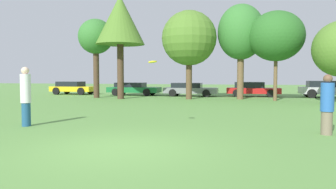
{
  "coord_description": "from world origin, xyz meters",
  "views": [
    {
      "loc": [
        2.74,
        -6.69,
        1.63
      ],
      "look_at": [
        0.39,
        3.11,
        1.06
      ],
      "focal_mm": 34.08,
      "sensor_mm": 36.0,
      "label": 1
    }
  ],
  "objects_px": {
    "tree_0": "(96,38)",
    "tree_1": "(120,21)",
    "parked_car_red": "(252,89)",
    "parked_car_yellow": "(73,87)",
    "parked_car_green": "(133,88)",
    "parked_car_grey": "(190,89)",
    "parked_car_silver": "(325,89)",
    "tree_4": "(276,36)",
    "tree_3": "(241,33)",
    "frisbee": "(153,62)",
    "person_catcher": "(327,104)",
    "tree_2": "(189,38)",
    "person_thrower": "(26,96)"
  },
  "relations": [
    {
      "from": "tree_4",
      "to": "parked_car_grey",
      "type": "bearing_deg",
      "value": 151.25
    },
    {
      "from": "frisbee",
      "to": "tree_3",
      "type": "height_order",
      "value": "tree_3"
    },
    {
      "from": "person_catcher",
      "to": "parked_car_silver",
      "type": "bearing_deg",
      "value": -106.47
    },
    {
      "from": "person_thrower",
      "to": "tree_3",
      "type": "bearing_deg",
      "value": 61.43
    },
    {
      "from": "tree_0",
      "to": "parked_car_grey",
      "type": "distance_m",
      "value": 8.57
    },
    {
      "from": "tree_2",
      "to": "frisbee",
      "type": "bearing_deg",
      "value": -85.16
    },
    {
      "from": "person_thrower",
      "to": "tree_2",
      "type": "height_order",
      "value": "tree_2"
    },
    {
      "from": "parked_car_yellow",
      "to": "parked_car_green",
      "type": "xyz_separation_m",
      "value": [
        5.94,
        -0.12,
        -0.03
      ]
    },
    {
      "from": "tree_3",
      "to": "frisbee",
      "type": "bearing_deg",
      "value": -100.06
    },
    {
      "from": "person_catcher",
      "to": "parked_car_red",
      "type": "relative_size",
      "value": 0.4
    },
    {
      "from": "tree_2",
      "to": "tree_3",
      "type": "height_order",
      "value": "tree_3"
    },
    {
      "from": "tree_4",
      "to": "parked_car_grey",
      "type": "distance_m",
      "value": 8.26
    },
    {
      "from": "tree_0",
      "to": "parked_car_yellow",
      "type": "bearing_deg",
      "value": 137.79
    },
    {
      "from": "tree_2",
      "to": "parked_car_grey",
      "type": "xyz_separation_m",
      "value": [
        -0.53,
        3.46,
        -3.77
      ]
    },
    {
      "from": "tree_2",
      "to": "parked_car_grey",
      "type": "height_order",
      "value": "tree_2"
    },
    {
      "from": "person_catcher",
      "to": "parked_car_grey",
      "type": "relative_size",
      "value": 0.38
    },
    {
      "from": "frisbee",
      "to": "tree_0",
      "type": "bearing_deg",
      "value": 122.47
    },
    {
      "from": "person_thrower",
      "to": "parked_car_yellow",
      "type": "bearing_deg",
      "value": 111.93
    },
    {
      "from": "tree_4",
      "to": "parked_car_silver",
      "type": "distance_m",
      "value": 6.91
    },
    {
      "from": "tree_0",
      "to": "tree_4",
      "type": "height_order",
      "value": "tree_0"
    },
    {
      "from": "person_catcher",
      "to": "parked_car_red",
      "type": "xyz_separation_m",
      "value": [
        -1.64,
        17.28,
        -0.23
      ]
    },
    {
      "from": "parked_car_yellow",
      "to": "parked_car_silver",
      "type": "bearing_deg",
      "value": 0.59
    },
    {
      "from": "person_catcher",
      "to": "parked_car_green",
      "type": "bearing_deg",
      "value": -58.84
    },
    {
      "from": "tree_1",
      "to": "parked_car_red",
      "type": "height_order",
      "value": "tree_1"
    },
    {
      "from": "tree_1",
      "to": "parked_car_red",
      "type": "relative_size",
      "value": 1.77
    },
    {
      "from": "parked_car_grey",
      "to": "tree_4",
      "type": "bearing_deg",
      "value": -29.1
    },
    {
      "from": "tree_2",
      "to": "parked_car_grey",
      "type": "distance_m",
      "value": 5.14
    },
    {
      "from": "tree_0",
      "to": "tree_1",
      "type": "bearing_deg",
      "value": -17.99
    },
    {
      "from": "tree_0",
      "to": "parked_car_silver",
      "type": "height_order",
      "value": "tree_0"
    },
    {
      "from": "tree_1",
      "to": "tree_2",
      "type": "height_order",
      "value": "tree_1"
    },
    {
      "from": "parked_car_silver",
      "to": "tree_4",
      "type": "bearing_deg",
      "value": -134.25
    },
    {
      "from": "tree_4",
      "to": "parked_car_red",
      "type": "xyz_separation_m",
      "value": [
        -1.42,
        4.3,
        -3.7
      ]
    },
    {
      "from": "parked_car_grey",
      "to": "parked_car_silver",
      "type": "relative_size",
      "value": 1.14
    },
    {
      "from": "tree_0",
      "to": "parked_car_silver",
      "type": "bearing_deg",
      "value": 13.86
    },
    {
      "from": "tree_4",
      "to": "parked_car_grey",
      "type": "height_order",
      "value": "tree_4"
    },
    {
      "from": "person_catcher",
      "to": "parked_car_silver",
      "type": "height_order",
      "value": "person_catcher"
    },
    {
      "from": "person_catcher",
      "to": "frisbee",
      "type": "xyz_separation_m",
      "value": [
        -5.03,
        -0.14,
        1.23
      ]
    },
    {
      "from": "parked_car_grey",
      "to": "person_catcher",
      "type": "bearing_deg",
      "value": -68.35
    },
    {
      "from": "parked_car_red",
      "to": "tree_4",
      "type": "bearing_deg",
      "value": -72.06
    },
    {
      "from": "person_catcher",
      "to": "parked_car_green",
      "type": "relative_size",
      "value": 0.37
    },
    {
      "from": "tree_4",
      "to": "parked_car_silver",
      "type": "xyz_separation_m",
      "value": [
        4.07,
        4.23,
        -3.64
      ]
    },
    {
      "from": "person_catcher",
      "to": "tree_4",
      "type": "bearing_deg",
      "value": -92.88
    },
    {
      "from": "tree_0",
      "to": "tree_2",
      "type": "xyz_separation_m",
      "value": [
        7.22,
        0.09,
        -0.23
      ]
    },
    {
      "from": "person_thrower",
      "to": "tree_0",
      "type": "distance_m",
      "value": 14.64
    },
    {
      "from": "parked_car_yellow",
      "to": "person_catcher",
      "type": "bearing_deg",
      "value": -44.02
    },
    {
      "from": "frisbee",
      "to": "parked_car_yellow",
      "type": "distance_m",
      "value": 21.22
    },
    {
      "from": "tree_3",
      "to": "tree_4",
      "type": "height_order",
      "value": "tree_3"
    },
    {
      "from": "tree_1",
      "to": "parked_car_yellow",
      "type": "distance_m",
      "value": 9.5
    },
    {
      "from": "tree_3",
      "to": "tree_2",
      "type": "bearing_deg",
      "value": -167.03
    },
    {
      "from": "parked_car_grey",
      "to": "parked_car_yellow",
      "type": "bearing_deg",
      "value": 177.9
    }
  ]
}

